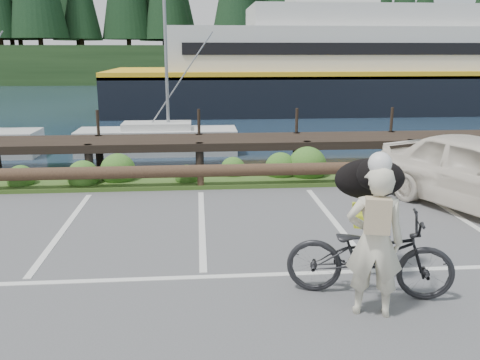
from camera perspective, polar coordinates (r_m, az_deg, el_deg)
name	(u,v)px	position (r m, az deg, el deg)	size (l,w,h in m)	color
ground	(203,266)	(8.06, -4.15, -9.64)	(72.00, 72.00, 0.00)	#4E4E50
harbor_backdrop	(200,71)	(85.95, -4.57, 12.08)	(170.00, 160.00, 30.00)	#192A3C
vegetation_strip	(201,180)	(13.07, -4.45, 0.02)	(34.00, 1.60, 0.10)	#3D5B21
log_rail	(201,189)	(12.40, -4.42, -1.00)	(32.00, 0.30, 0.60)	#443021
bicycle	(369,255)	(7.16, 14.34, -8.13)	(0.78, 2.23, 1.17)	black
cyclist	(375,242)	(6.54, 14.87, -6.72)	(0.71, 0.47, 1.95)	beige
dog	(370,179)	(7.57, 14.36, 0.14)	(1.04, 0.51, 0.60)	black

